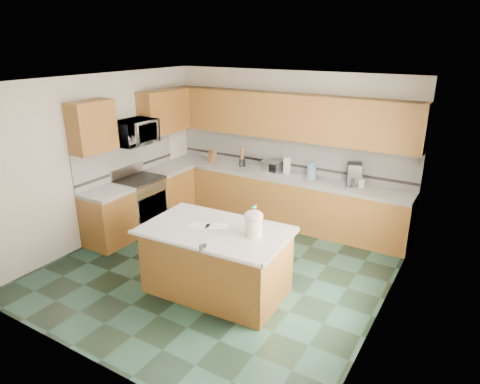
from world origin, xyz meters
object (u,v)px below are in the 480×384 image
Objects in this scene: treat_jar at (254,227)px; toaster_oven at (271,167)px; coffee_maker at (354,174)px; knife_block at (212,156)px; island_base at (217,262)px; soap_bottle_island at (255,220)px; island_top at (216,231)px.

treat_jar is 2.71m from toaster_oven.
toaster_oven is at bearing 161.82° from coffee_maker.
knife_block is (-2.34, 2.50, -0.00)m from treat_jar.
coffee_maker reaches higher than toaster_oven.
knife_block is at bearing 161.30° from coffee_maker.
island_base is 4.66× the size of soap_bottle_island.
coffee_maker is (0.99, 2.59, 0.22)m from island_top.
soap_bottle_island is 3.37m from knife_block.
treat_jar is (0.52, 0.06, 0.60)m from island_base.
coffee_maker reaches higher than knife_block.
coffee_maker is (0.49, 2.47, -0.00)m from soap_bottle_island.
treat_jar is at bearing -72.78° from toaster_oven.
island_base is 0.80m from treat_jar.
knife_block is at bearing 122.58° from island_base.
coffee_maker is at bearing 84.24° from treat_jar.
island_base is at bearing 0.00° from island_top.
island_top is at bearing -159.70° from soap_bottle_island.
soap_bottle_island is 2.52m from coffee_maker.
island_top is 2.62m from toaster_oven.
treat_jar is 2.58m from coffee_maker.
knife_block is 2.82m from coffee_maker.
island_base is at bearing -83.80° from toaster_oven.
knife_block is at bearing 137.87° from treat_jar.
treat_jar reaches higher than island_top.
island_top is at bearing 0.00° from island_base.
island_top is 0.56m from soap_bottle_island.
treat_jar reaches higher than island_base.
island_top is 4.92× the size of soap_bottle_island.
soap_bottle_island is (-0.02, 0.06, 0.08)m from treat_jar.
soap_bottle_island is at bearing -120.52° from coffee_maker.
knife_block is 1.30m from toaster_oven.
island_top reaches higher than island_base.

